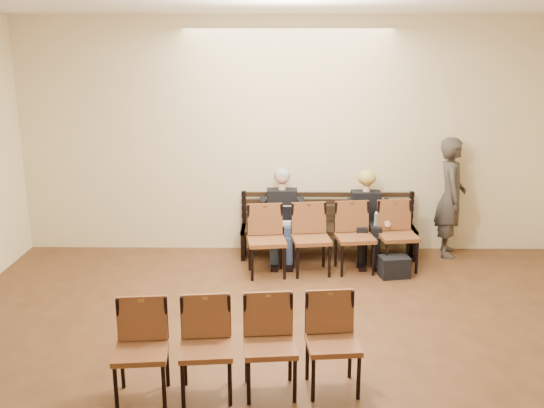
{
  "coord_description": "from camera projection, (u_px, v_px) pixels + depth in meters",
  "views": [
    {
      "loc": [
        -0.13,
        -3.96,
        3.12
      ],
      "look_at": [
        -0.22,
        4.05,
        0.97
      ],
      "focal_mm": 40.0,
      "sensor_mm": 36.0,
      "label": 1
    }
  ],
  "objects": [
    {
      "name": "chair_row_back",
      "position": [
        238.0,
        349.0,
        5.44
      ],
      "size": [
        2.23,
        0.7,
        0.9
      ],
      "primitive_type": "cube",
      "rotation": [
        0.0,
        0.0,
        0.1
      ],
      "color": "brown",
      "rests_on": "ground"
    },
    {
      "name": "laptop",
      "position": [
        283.0,
        225.0,
        8.66
      ],
      "size": [
        0.38,
        0.32,
        0.25
      ],
      "primitive_type": "cube",
      "rotation": [
        0.0,
        0.0,
        0.15
      ],
      "color": "#B4B4B9",
      "rests_on": "bench"
    },
    {
      "name": "bag",
      "position": [
        394.0,
        267.0,
        8.27
      ],
      "size": [
        0.43,
        0.33,
        0.29
      ],
      "primitive_type": "cube",
      "rotation": [
        0.0,
        0.0,
        0.18
      ],
      "color": "black",
      "rests_on": "ground"
    },
    {
      "name": "seated_woman",
      "position": [
        366.0,
        219.0,
        8.83
      ],
      "size": [
        0.53,
        0.73,
        1.23
      ],
      "primitive_type": null,
      "color": "black",
      "rests_on": "ground"
    },
    {
      "name": "chair_row_front",
      "position": [
        333.0,
        239.0,
        8.36
      ],
      "size": [
        2.4,
        0.83,
        0.97
      ],
      "primitive_type": "cube",
      "rotation": [
        0.0,
        0.0,
        0.13
      ],
      "color": "brown",
      "rests_on": "ground"
    },
    {
      "name": "seated_man",
      "position": [
        282.0,
        216.0,
        8.84
      ],
      "size": [
        0.55,
        0.76,
        1.32
      ],
      "primitive_type": null,
      "color": "black",
      "rests_on": "ground"
    },
    {
      "name": "passerby",
      "position": [
        451.0,
        188.0,
        8.93
      ],
      "size": [
        0.61,
        0.82,
        2.05
      ],
      "primitive_type": "imported",
      "rotation": [
        0.0,
        0.0,
        1.41
      ],
      "color": "#35302C",
      "rests_on": "ground"
    },
    {
      "name": "water_bottle",
      "position": [
        376.0,
        228.0,
        8.62
      ],
      "size": [
        0.07,
        0.07,
        0.21
      ],
      "primitive_type": "cylinder",
      "rotation": [
        0.0,
        0.0,
        -0.12
      ],
      "color": "silver",
      "rests_on": "bench"
    },
    {
      "name": "bench",
      "position": [
        328.0,
        242.0,
        9.06
      ],
      "size": [
        2.6,
        0.9,
        0.45
      ],
      "primitive_type": "cube",
      "color": "black",
      "rests_on": "ground"
    },
    {
      "name": "room_walls",
      "position": [
        296.0,
        119.0,
        4.73
      ],
      "size": [
        8.02,
        10.01,
        3.51
      ],
      "color": "beige",
      "rests_on": "ground"
    }
  ]
}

